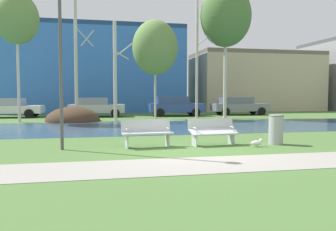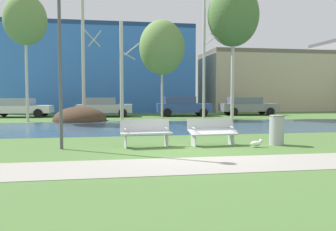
{
  "view_description": "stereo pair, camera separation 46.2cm",
  "coord_description": "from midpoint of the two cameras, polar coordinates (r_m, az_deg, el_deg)",
  "views": [
    {
      "loc": [
        -2.63,
        -9.42,
        1.65
      ],
      "look_at": [
        -0.25,
        2.08,
        0.94
      ],
      "focal_mm": 36.49,
      "sensor_mm": 36.0,
      "label": 1
    },
    {
      "loc": [
        -2.17,
        -9.51,
        1.65
      ],
      "look_at": [
        -0.25,
        2.08,
        0.94
      ],
      "focal_mm": 36.49,
      "sensor_mm": 36.0,
      "label": 2
    }
  ],
  "objects": [
    {
      "name": "bench_left",
      "position": [
        10.84,
        -4.73,
        -2.81
      ],
      "size": [
        1.64,
        0.68,
        0.87
      ],
      "color": "#B2B5B7",
      "rests_on": "ground"
    },
    {
      "name": "ground_plane",
      "position": [
        19.68,
        -4.64,
        -1.38
      ],
      "size": [
        120.0,
        120.0,
        0.0
      ],
      "primitive_type": "plane",
      "color": "#476B33"
    },
    {
      "name": "birch_center",
      "position": [
        24.02,
        -2.73,
        11.29
      ],
      "size": [
        3.13,
        3.13,
        6.82
      ],
      "color": "#BCB7A8",
      "rests_on": "ground"
    },
    {
      "name": "parked_sedan_second_silver",
      "position": [
        26.51,
        -12.47,
        1.45
      ],
      "size": [
        4.22,
        2.2,
        1.45
      ],
      "color": "#B2B5BC",
      "rests_on": "ground"
    },
    {
      "name": "paved_path_strip",
      "position": [
        8.22,
        5.6,
        -8.13
      ],
      "size": [
        60.0,
        1.91,
        0.01
      ],
      "primitive_type": "cube",
      "color": "gray",
      "rests_on": "ground"
    },
    {
      "name": "bench_right",
      "position": [
        11.32,
        6.33,
        -2.56
      ],
      "size": [
        1.64,
        0.68,
        0.87
      ],
      "color": "#B2B5B7",
      "rests_on": "ground"
    },
    {
      "name": "birch_left",
      "position": [
        23.33,
        -15.62,
        9.84
      ],
      "size": [
        1.31,
        2.33,
        8.5
      ],
      "color": "#BCB7A8",
      "rests_on": "ground"
    },
    {
      "name": "birch_center_right",
      "position": [
        24.7,
        4.41,
        9.59
      ],
      "size": [
        1.6,
        2.81,
        8.44
      ],
      "color": "beige",
      "rests_on": "ground"
    },
    {
      "name": "birch_far_left",
      "position": [
        23.07,
        -24.47,
        14.48
      ],
      "size": [
        2.56,
        2.56,
        7.97
      ],
      "color": "beige",
      "rests_on": "ground"
    },
    {
      "name": "parked_wagon_fourth_grey",
      "position": [
        28.98,
        11.31,
        1.65
      ],
      "size": [
        4.69,
        2.14,
        1.47
      ],
      "color": "slate",
      "rests_on": "ground"
    },
    {
      "name": "parked_hatch_third_blue",
      "position": [
        26.87,
        0.69,
        1.64
      ],
      "size": [
        4.3,
        2.18,
        1.55
      ],
      "color": "#2D4793",
      "rests_on": "ground"
    },
    {
      "name": "birch_center_left",
      "position": [
        22.27,
        -9.35,
        7.47
      ],
      "size": [
        1.31,
        2.07,
        6.33
      ],
      "color": "beige",
      "rests_on": "ground"
    },
    {
      "name": "building_beige_block",
      "position": [
        38.4,
        13.92,
        5.47
      ],
      "size": [
        13.05,
        6.93,
        6.15
      ],
      "color": "#BCAD8E",
      "rests_on": "ground"
    },
    {
      "name": "birch_right",
      "position": [
        25.46,
        9.09,
        16.01
      ],
      "size": [
        3.59,
        3.59,
        9.39
      ],
      "color": "beige",
      "rests_on": "ground"
    },
    {
      "name": "river_band",
      "position": [
        17.67,
        -3.83,
        -1.92
      ],
      "size": [
        80.0,
        7.61,
        0.01
      ],
      "primitive_type": "cube",
      "color": "#33516B",
      "rests_on": "ground"
    },
    {
      "name": "streetlamp",
      "position": [
        10.98,
        -18.8,
        14.44
      ],
      "size": [
        0.32,
        0.32,
        5.72
      ],
      "color": "#4C4C51",
      "rests_on": "ground"
    },
    {
      "name": "soil_mound",
      "position": [
        22.47,
        -16.16,
        -0.91
      ],
      "size": [
        3.38,
        3.52,
        1.86
      ],
      "primitive_type": "ellipsoid",
      "color": "#423021",
      "rests_on": "ground"
    },
    {
      "name": "parked_van_nearest_white",
      "position": [
        27.78,
        -25.48,
        1.25
      ],
      "size": [
        4.65,
        2.26,
        1.41
      ],
      "color": "silver",
      "rests_on": "ground"
    },
    {
      "name": "seagull",
      "position": [
        11.22,
        13.51,
        -4.44
      ],
      "size": [
        0.43,
        0.16,
        0.26
      ],
      "color": "white",
      "rests_on": "ground"
    },
    {
      "name": "trash_bin",
      "position": [
        11.9,
        16.52,
        -2.19
      ],
      "size": [
        0.5,
        0.5,
        0.99
      ],
      "color": "#999B9E",
      "rests_on": "ground"
    },
    {
      "name": "building_blue_store",
      "position": [
        35.97,
        -13.1,
        7.32
      ],
      "size": [
        17.77,
        9.3,
        8.28
      ],
      "color": "#3870C6",
      "rests_on": "ground"
    }
  ]
}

